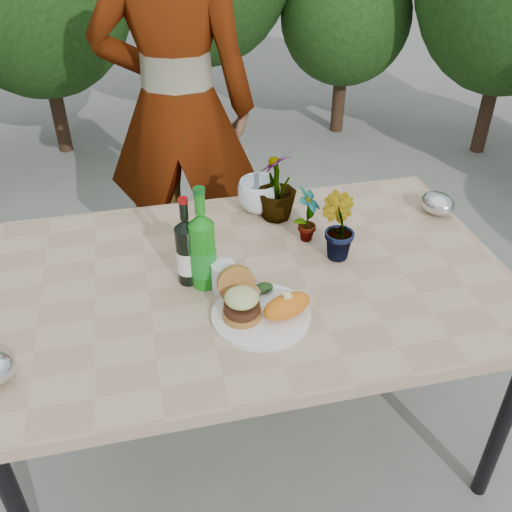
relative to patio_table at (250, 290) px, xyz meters
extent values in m
plane|color=slate|center=(0.00, 0.00, -0.69)|extent=(80.00, 80.00, 0.00)
cube|color=tan|center=(0.00, 0.00, 0.04)|extent=(1.60, 1.00, 0.04)
cylinder|color=black|center=(0.72, -0.42, -0.34)|extent=(0.05, 0.05, 0.71)
cylinder|color=black|center=(-0.72, 0.42, -0.34)|extent=(0.05, 0.05, 0.71)
cylinder|color=black|center=(0.72, 0.42, -0.34)|extent=(0.05, 0.05, 0.71)
cylinder|color=#382316|center=(-0.80, 2.80, -0.48)|extent=(0.10, 0.10, 0.42)
cylinder|color=#382316|center=(0.30, 3.00, -0.44)|extent=(0.10, 0.10, 0.50)
cylinder|color=#382316|center=(1.30, 2.70, -0.50)|extent=(0.10, 0.10, 0.38)
ellipsoid|color=#28521B|center=(1.30, 2.70, 0.17)|extent=(0.94, 0.94, 0.96)
cylinder|color=#382316|center=(2.20, 2.10, -0.47)|extent=(0.10, 0.10, 0.44)
cylinder|color=white|center=(-0.01, -0.20, 0.06)|extent=(0.28, 0.28, 0.01)
cylinder|color=#B7722D|center=(-0.07, -0.20, 0.08)|extent=(0.11, 0.11, 0.02)
cylinder|color=#472314|center=(-0.07, -0.20, 0.10)|extent=(0.10, 0.10, 0.02)
ellipsoid|color=beige|center=(-0.07, -0.20, 0.14)|extent=(0.10, 0.10, 0.04)
cylinder|color=#B7722D|center=(-0.07, -0.12, 0.13)|extent=(0.11, 0.06, 0.11)
ellipsoid|color=orange|center=(0.06, -0.22, 0.10)|extent=(0.17, 0.12, 0.06)
ellipsoid|color=olive|center=(-0.01, -0.11, 0.08)|extent=(0.04, 0.04, 0.02)
ellipsoid|color=#193814|center=(0.02, -0.10, 0.09)|extent=(0.06, 0.04, 0.03)
cylinder|color=black|center=(-0.19, 0.02, 0.15)|extent=(0.07, 0.07, 0.19)
cylinder|color=white|center=(-0.19, 0.02, 0.13)|extent=(0.07, 0.07, 0.08)
cone|color=black|center=(-0.19, 0.02, 0.26)|extent=(0.07, 0.07, 0.03)
cylinder|color=black|center=(-0.19, 0.02, 0.30)|extent=(0.03, 0.03, 0.05)
cylinder|color=maroon|center=(-0.19, 0.02, 0.34)|extent=(0.03, 0.03, 0.01)
cylinder|color=#178217|center=(-0.14, -0.01, 0.16)|extent=(0.08, 0.08, 0.21)
cylinder|color=#198C26|center=(-0.14, -0.01, 0.14)|extent=(0.08, 0.08, 0.08)
cone|color=#178217|center=(-0.14, -0.01, 0.29)|extent=(0.08, 0.08, 0.04)
cylinder|color=#178217|center=(-0.14, -0.01, 0.34)|extent=(0.03, 0.03, 0.06)
cylinder|color=#0C5919|center=(-0.14, -0.01, 0.38)|extent=(0.03, 0.03, 0.02)
cylinder|color=silver|center=(-0.09, -0.05, 0.10)|extent=(0.07, 0.07, 0.09)
imported|color=#2C6121|center=(0.23, 0.15, 0.16)|extent=(0.12, 0.13, 0.20)
imported|color=#205A1E|center=(0.29, 0.05, 0.17)|extent=(0.14, 0.15, 0.22)
imported|color=#276121|center=(0.17, 0.32, 0.18)|extent=(0.20, 0.20, 0.25)
imported|color=white|center=(0.12, 0.38, 0.12)|extent=(0.17, 0.17, 0.12)
ellipsoid|color=silver|center=(0.74, 0.22, 0.10)|extent=(0.14, 0.16, 0.08)
imported|color=#A06450|center=(-0.10, 0.97, 0.24)|extent=(0.75, 0.57, 1.86)
camera|label=1|loc=(-0.30, -1.37, 1.13)|focal=40.00mm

